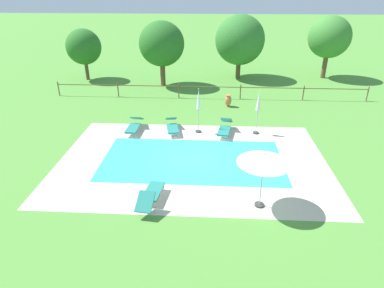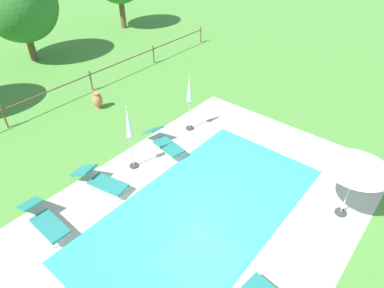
{
  "view_description": "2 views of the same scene",
  "coord_description": "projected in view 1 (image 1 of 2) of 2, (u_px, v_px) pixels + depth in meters",
  "views": [
    {
      "loc": [
        0.77,
        -13.78,
        7.59
      ],
      "look_at": [
        -0.05,
        0.5,
        0.6
      ],
      "focal_mm": 31.11,
      "sensor_mm": 36.0,
      "label": 1
    },
    {
      "loc": [
        -5.86,
        -4.44,
        8.1
      ],
      "look_at": [
        1.67,
        1.77,
        0.86
      ],
      "focal_mm": 31.79,
      "sensor_mm": 36.0,
      "label": 2
    }
  ],
  "objects": [
    {
      "name": "patio_umbrella_open_foreground",
      "position": [
        264.0,
        159.0,
        11.64
      ],
      "size": [
        1.92,
        1.92,
        2.26
      ],
      "color": "#383838",
      "rests_on": "ground"
    },
    {
      "name": "perimeter_fence",
      "position": [
        209.0,
        89.0,
        23.78
      ],
      "size": [
        22.27,
        0.08,
        1.05
      ],
      "color": "brown",
      "rests_on": "ground"
    },
    {
      "name": "sun_lounger_north_far",
      "position": [
        225.0,
        128.0,
        18.28
      ],
      "size": [
        0.93,
        2.1,
        0.8
      ],
      "color": "#237A70",
      "rests_on": "ground"
    },
    {
      "name": "sun_lounger_north_mid",
      "position": [
        151.0,
        194.0,
        12.57
      ],
      "size": [
        0.85,
        2.1,
        0.77
      ],
      "color": "#237A70",
      "rests_on": "ground"
    },
    {
      "name": "pool_coping_rim",
      "position": [
        192.0,
        160.0,
        15.73
      ],
      "size": [
        8.95,
        4.87,
        0.01
      ],
      "color": "beige",
      "rests_on": "ground"
    },
    {
      "name": "patio_umbrella_closed_row_west",
      "position": [
        258.0,
        105.0,
        17.78
      ],
      "size": [
        0.32,
        0.32,
        2.46
      ],
      "color": "#383838",
      "rests_on": "ground"
    },
    {
      "name": "sun_lounger_north_near_steps",
      "position": [
        172.0,
        126.0,
        18.57
      ],
      "size": [
        1.0,
        2.15,
        0.71
      ],
      "color": "#237A70",
      "rests_on": "ground"
    },
    {
      "name": "patio_umbrella_closed_row_mid_west",
      "position": [
        198.0,
        104.0,
        17.92
      ],
      "size": [
        0.32,
        0.32,
        2.54
      ],
      "color": "#383838",
      "rests_on": "ground"
    },
    {
      "name": "tree_east_mid",
      "position": [
        330.0,
        37.0,
        27.74
      ],
      "size": [
        3.49,
        3.49,
        5.17
      ],
      "color": "brown",
      "rests_on": "ground"
    },
    {
      "name": "tree_west_mid",
      "position": [
        240.0,
        40.0,
        27.84
      ],
      "size": [
        4.12,
        4.12,
        5.27
      ],
      "color": "brown",
      "rests_on": "ground"
    },
    {
      "name": "terracotta_urn_near_fence",
      "position": [
        228.0,
        100.0,
        22.3
      ],
      "size": [
        0.45,
        0.45,
        0.81
      ],
      "color": "#C67547",
      "rests_on": "ground"
    },
    {
      "name": "tree_centre",
      "position": [
        84.0,
        47.0,
        27.51
      ],
      "size": [
        2.86,
        2.86,
        4.2
      ],
      "color": "brown",
      "rests_on": "ground"
    },
    {
      "name": "ground_plane",
      "position": [
        192.0,
        160.0,
        15.73
      ],
      "size": [
        160.0,
        160.0,
        0.0
      ],
      "primitive_type": "plane",
      "color": "#518E38"
    },
    {
      "name": "tree_far_west",
      "position": [
        162.0,
        44.0,
        25.68
      ],
      "size": [
        3.5,
        3.5,
        4.99
      ],
      "color": "brown",
      "rests_on": "ground"
    },
    {
      "name": "pool_deck_paving",
      "position": [
        192.0,
        160.0,
        15.73
      ],
      "size": [
        12.53,
        8.45,
        0.01
      ],
      "primitive_type": "cube",
      "color": "beige",
      "rests_on": "ground"
    },
    {
      "name": "sun_lounger_north_end",
      "position": [
        134.0,
        125.0,
        18.62
      ],
      "size": [
        0.66,
        2.09,
        0.72
      ],
      "color": "#237A70",
      "rests_on": "ground"
    },
    {
      "name": "swimming_pool_water",
      "position": [
        192.0,
        160.0,
        15.73
      ],
      "size": [
        8.47,
        4.39,
        0.01
      ],
      "primitive_type": "cube",
      "color": "#38C6D1",
      "rests_on": "ground"
    }
  ]
}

